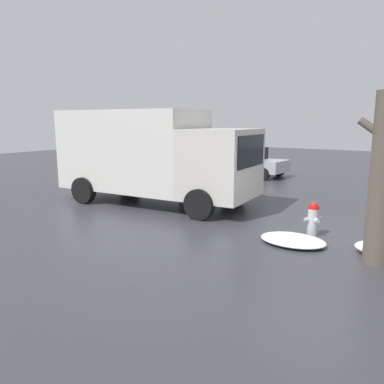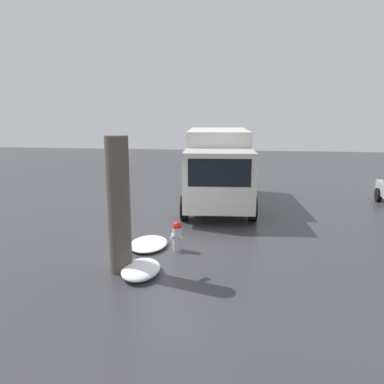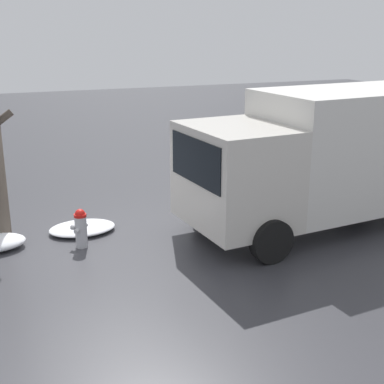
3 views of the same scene
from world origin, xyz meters
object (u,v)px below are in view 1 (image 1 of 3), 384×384
at_px(tree_trunk, 384,179).
at_px(fire_hydrant, 313,218).
at_px(delivery_truck, 152,154).
at_px(pedestrian, 182,184).
at_px(parked_car, 247,161).

bearing_deg(tree_trunk, fire_hydrant, -34.59).
bearing_deg(fire_hydrant, delivery_truck, -146.79).
distance_m(pedestrian, parked_car, 8.41).
bearing_deg(fire_hydrant, tree_trunk, 5.94).
distance_m(fire_hydrant, tree_trunk, 2.33).
distance_m(fire_hydrant, parked_car, 10.45).
bearing_deg(tree_trunk, pedestrian, -14.22).
distance_m(fire_hydrant, pedestrian, 4.24).
relative_size(fire_hydrant, tree_trunk, 0.25).
xyz_separation_m(delivery_truck, parked_car, (0.21, -7.85, -0.96)).
bearing_deg(tree_trunk, delivery_truck, -14.13).
bearing_deg(delivery_truck, parked_car, 176.71).
xyz_separation_m(fire_hydrant, tree_trunk, (-1.62, 1.11, 1.25)).
distance_m(tree_trunk, delivery_truck, 7.59).
relative_size(tree_trunk, parked_car, 0.84).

